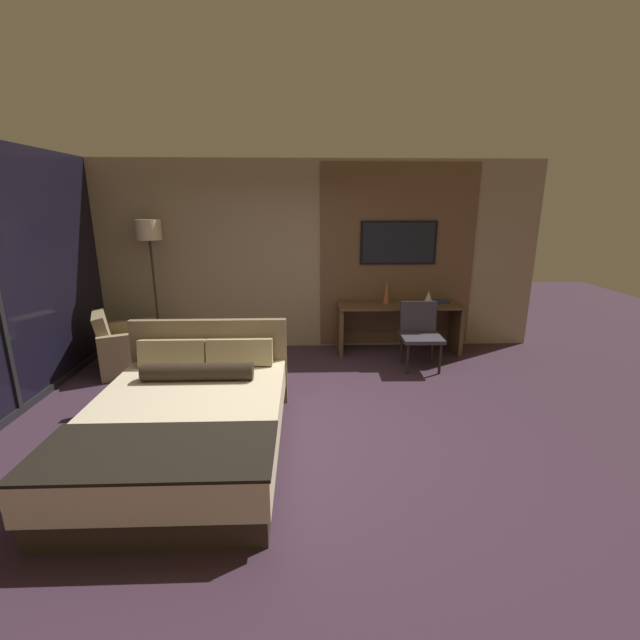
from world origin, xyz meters
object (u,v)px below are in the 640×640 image
desk_chair (420,329)px  book (441,302)px  armchair_by_window (128,349)px  desk (398,319)px  bed (188,423)px  vase_short (428,297)px  floor_lamp (150,241)px  vase_tall (387,292)px  tv (398,243)px

desk_chair → book: bearing=55.0°
desk_chair → armchair_by_window: 3.95m
desk → armchair_by_window: size_ratio=1.76×
bed → desk: bearing=47.8°
desk_chair → book: desk_chair is taller
desk_chair → vase_short: 0.78m
vase_short → book: vase_short is taller
floor_lamp → armchair_by_window: bearing=-108.1°
desk_chair → armchair_by_window: (-3.95, 0.02, -0.25)m
bed → vase_tall: 3.58m
desk_chair → vase_short: (0.29, 0.66, 0.30)m
desk_chair → vase_short: size_ratio=5.04×
bed → book: bed is taller
armchair_by_window → book: 4.49m
desk_chair → floor_lamp: (-3.74, 0.67, 1.13)m
bed → desk_chair: size_ratio=2.50×
book → bed: bearing=-138.6°
desk → floor_lamp: (-3.58, 0.04, 1.15)m
vase_short → book: size_ratio=0.70×
vase_short → vase_tall: bearing=-179.7°
bed → floor_lamp: bearing=112.6°
bed → floor_lamp: size_ratio=1.13×
desk → armchair_by_window: bearing=-170.9°
desk → armchair_by_window: (-3.79, -0.61, -0.23)m
tv → desk_chair: tv is taller
vase_short → armchair_by_window: bearing=-171.5°
tv → floor_lamp: size_ratio=0.58×
desk_chair → vase_tall: bearing=119.0°
desk → vase_tall: bearing=173.7°
vase_tall → vase_short: size_ratio=1.99×
desk → book: size_ratio=7.17×
armchair_by_window → floor_lamp: 1.54m
book → desk: bearing=-178.5°
floor_lamp → bed: bearing=-67.4°
tv → book: (0.63, -0.22, -0.86)m
armchair_by_window → vase_short: vase_short is taller
desk_chair → floor_lamp: floor_lamp is taller
desk_chair → vase_short: vase_short is taller
bed → desk_chair: 3.32m
desk_chair → floor_lamp: bearing=170.8°
desk_chair → book: 0.84m
armchair_by_window → vase_tall: 3.71m
desk_chair → armchair_by_window: size_ratio=0.86×
bed → vase_short: size_ratio=12.63×
desk → desk_chair: (0.16, -0.63, 0.02)m
desk → desk_chair: 0.65m
bed → armchair_by_window: bed is taller
desk → desk_chair: bearing=-75.8°
bed → tv: size_ratio=1.96×
floor_lamp → book: size_ratio=7.75×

